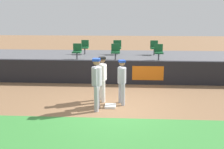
# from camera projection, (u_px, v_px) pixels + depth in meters

# --- Properties ---
(ground_plane) EXTENTS (60.00, 60.00, 0.00)m
(ground_plane) POSITION_uv_depth(u_px,v_px,m) (113.00, 108.00, 9.55)
(ground_plane) COLOR #846042
(grass_foreground_strip) EXTENTS (18.00, 2.80, 0.01)m
(grass_foreground_strip) POSITION_uv_depth(u_px,v_px,m) (108.00, 138.00, 7.28)
(grass_foreground_strip) COLOR #388438
(grass_foreground_strip) RESTS_ON ground_plane
(first_base) EXTENTS (0.40, 0.40, 0.08)m
(first_base) POSITION_uv_depth(u_px,v_px,m) (110.00, 106.00, 9.64)
(first_base) COLOR white
(first_base) RESTS_ON ground_plane
(player_fielder_home) EXTENTS (0.42, 0.57, 1.76)m
(player_fielder_home) POSITION_uv_depth(u_px,v_px,m) (102.00, 76.00, 10.12)
(player_fielder_home) COLOR white
(player_fielder_home) RESTS_ON ground_plane
(player_runner_visitor) EXTENTS (0.42, 0.45, 1.70)m
(player_runner_visitor) POSITION_uv_depth(u_px,v_px,m) (122.00, 79.00, 9.75)
(player_runner_visitor) COLOR #9EA3AD
(player_runner_visitor) RESTS_ON ground_plane
(player_coach_visitor) EXTENTS (0.36, 0.52, 1.87)m
(player_coach_visitor) POSITION_uv_depth(u_px,v_px,m) (97.00, 81.00, 9.13)
(player_coach_visitor) COLOR #9EA3AD
(player_coach_visitor) RESTS_ON ground_plane
(field_wall) EXTENTS (18.00, 0.26, 1.15)m
(field_wall) POSITION_uv_depth(u_px,v_px,m) (117.00, 72.00, 12.69)
(field_wall) COLOR black
(field_wall) RESTS_ON ground_plane
(bleacher_platform) EXTENTS (18.00, 4.80, 0.94)m
(bleacher_platform) POSITION_uv_depth(u_px,v_px,m) (118.00, 64.00, 15.21)
(bleacher_platform) COLOR #59595E
(bleacher_platform) RESTS_ON ground_plane
(seat_back_left) EXTENTS (0.45, 0.44, 0.84)m
(seat_back_left) POSITION_uv_depth(u_px,v_px,m) (85.00, 46.00, 15.76)
(seat_back_left) COLOR #4C4C51
(seat_back_left) RESTS_ON bleacher_platform
(seat_back_right) EXTENTS (0.45, 0.44, 0.84)m
(seat_back_right) POSITION_uv_depth(u_px,v_px,m) (154.00, 47.00, 15.52)
(seat_back_right) COLOR #4C4C51
(seat_back_right) RESTS_ON bleacher_platform
(seat_back_center) EXTENTS (0.48, 0.44, 0.84)m
(seat_back_center) POSITION_uv_depth(u_px,v_px,m) (117.00, 47.00, 15.65)
(seat_back_center) COLOR #4C4C51
(seat_back_center) RESTS_ON bleacher_platform
(seat_front_right) EXTENTS (0.45, 0.44, 0.84)m
(seat_front_right) POSITION_uv_depth(u_px,v_px,m) (159.00, 51.00, 13.77)
(seat_front_right) COLOR #4C4C51
(seat_front_right) RESTS_ON bleacher_platform
(seat_front_left) EXTENTS (0.46, 0.44, 0.84)m
(seat_front_left) POSITION_uv_depth(u_px,v_px,m) (77.00, 51.00, 14.02)
(seat_front_left) COLOR #4C4C51
(seat_front_left) RESTS_ON bleacher_platform
(seat_front_center) EXTENTS (0.47, 0.44, 0.84)m
(seat_front_center) POSITION_uv_depth(u_px,v_px,m) (116.00, 51.00, 13.90)
(seat_front_center) COLOR #4C4C51
(seat_front_center) RESTS_ON bleacher_platform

